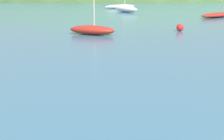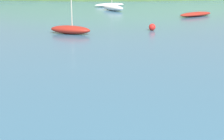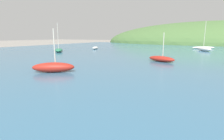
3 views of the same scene
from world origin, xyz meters
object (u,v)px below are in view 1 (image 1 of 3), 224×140
(boat_far_right, at_px, (120,6))
(boat_twin_mast, at_px, (126,9))
(boat_green_fishing, at_px, (92,30))
(mooring_buoy, at_px, (180,27))
(boat_mid_harbor, at_px, (217,15))

(boat_far_right, bearing_deg, boat_twin_mast, -87.36)
(boat_far_right, bearing_deg, boat_green_fishing, -97.94)
(boat_far_right, xyz_separation_m, boat_green_fishing, (-2.97, -21.31, 0.05))
(boat_twin_mast, height_order, mooring_buoy, boat_twin_mast)
(boat_twin_mast, distance_m, mooring_buoy, 14.69)
(mooring_buoy, bearing_deg, boat_green_fishing, -167.26)
(boat_far_right, relative_size, boat_green_fishing, 1.46)
(boat_green_fishing, bearing_deg, boat_far_right, 82.06)
(boat_far_right, height_order, boat_green_fishing, boat_green_fishing)
(boat_twin_mast, bearing_deg, boat_far_right, 92.64)
(boat_far_right, bearing_deg, mooring_buoy, -82.74)
(boat_far_right, relative_size, mooring_buoy, 9.22)
(boat_mid_harbor, bearing_deg, boat_twin_mast, 142.70)
(boat_mid_harbor, bearing_deg, mooring_buoy, -122.80)
(boat_far_right, height_order, boat_twin_mast, boat_twin_mast)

